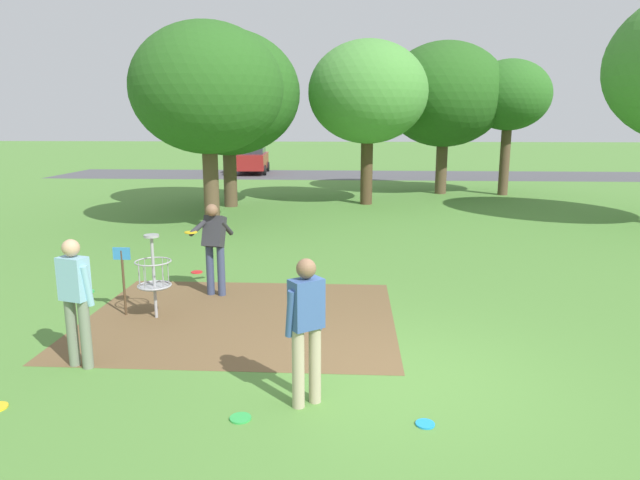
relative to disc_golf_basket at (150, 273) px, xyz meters
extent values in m
plane|color=#518438|center=(3.88, -2.06, -0.75)|extent=(160.00, 160.00, 0.00)
cube|color=brown|center=(1.44, 0.06, -0.75)|extent=(5.00, 4.01, 0.01)
cylinder|color=#9E9EA3|center=(0.06, -0.01, -0.08)|extent=(0.05, 0.05, 1.35)
cylinder|color=#9E9EA3|center=(0.06, -0.01, 0.62)|extent=(0.24, 0.24, 0.04)
torus|color=#9E9EA3|center=(0.06, -0.01, 0.20)|extent=(0.58, 0.58, 0.02)
torus|color=#9E9EA3|center=(0.06, -0.01, -0.20)|extent=(0.55, 0.55, 0.03)
cylinder|color=#9E9EA3|center=(0.06, -0.01, -0.22)|extent=(0.48, 0.48, 0.02)
cylinder|color=gray|center=(0.30, -0.01, 0.00)|extent=(0.01, 0.01, 0.40)
cylinder|color=gray|center=(0.25, 0.13, 0.00)|extent=(0.01, 0.01, 0.40)
cylinder|color=gray|center=(0.13, 0.22, 0.00)|extent=(0.01, 0.01, 0.40)
cylinder|color=gray|center=(-0.01, 0.22, 0.00)|extent=(0.01, 0.01, 0.40)
cylinder|color=gray|center=(-0.13, 0.13, 0.00)|extent=(0.01, 0.01, 0.40)
cylinder|color=gray|center=(-0.18, -0.01, 0.00)|extent=(0.01, 0.01, 0.40)
cylinder|color=gray|center=(-0.13, -0.15, 0.00)|extent=(0.01, 0.01, 0.40)
cylinder|color=gray|center=(-0.01, -0.24, 0.00)|extent=(0.01, 0.01, 0.40)
cylinder|color=gray|center=(0.13, -0.24, 0.00)|extent=(0.01, 0.01, 0.40)
cylinder|color=gray|center=(0.25, -0.15, 0.00)|extent=(0.01, 0.01, 0.40)
cylinder|color=#4C3823|center=(-0.49, 0.09, -0.20)|extent=(0.04, 0.04, 1.10)
cube|color=#3384C6|center=(-0.49, 0.09, 0.30)|extent=(0.28, 0.03, 0.20)
cylinder|color=slate|center=(-0.39, -1.87, -0.29)|extent=(0.14, 0.14, 0.92)
cylinder|color=slate|center=(-0.18, -1.93, -0.29)|extent=(0.14, 0.14, 0.92)
cube|color=#84B7D1|center=(-0.28, -1.90, 0.45)|extent=(0.41, 0.32, 0.56)
sphere|color=tan|center=(-0.28, -1.90, 0.85)|extent=(0.22, 0.22, 0.22)
cylinder|color=#84B7D1|center=(-0.46, -1.82, 0.36)|extent=(0.13, 0.18, 0.55)
cylinder|color=#84B7D1|center=(-0.10, -1.94, 0.36)|extent=(0.13, 0.18, 0.55)
cylinder|color=green|center=(-0.23, -1.73, 0.22)|extent=(0.22, 0.22, 0.02)
cylinder|color=tan|center=(2.67, -2.80, -0.29)|extent=(0.14, 0.14, 0.92)
cylinder|color=tan|center=(2.84, -2.67, -0.29)|extent=(0.14, 0.14, 0.92)
cube|color=#385693|center=(2.75, -2.73, 0.45)|extent=(0.42, 0.39, 0.56)
sphere|color=brown|center=(2.75, -2.73, 0.85)|extent=(0.22, 0.22, 0.22)
cylinder|color=#385693|center=(2.59, -2.83, 0.36)|extent=(0.17, 0.19, 0.55)
cylinder|color=#385693|center=(2.90, -2.60, 0.36)|extent=(0.17, 0.19, 0.55)
cylinder|color=green|center=(2.65, -2.59, 0.22)|extent=(0.22, 0.22, 0.02)
cylinder|color=#384260|center=(0.86, 1.24, -0.29)|extent=(0.14, 0.14, 0.92)
cylinder|color=#384260|center=(0.65, 1.28, -0.29)|extent=(0.14, 0.14, 0.92)
cube|color=#2D2D33|center=(0.75, 1.26, 0.45)|extent=(0.43, 0.44, 0.60)
sphere|color=brown|center=(0.74, 1.20, 0.85)|extent=(0.22, 0.22, 0.22)
cylinder|color=#2D2D33|center=(0.54, 1.00, 0.56)|extent=(0.20, 0.59, 0.21)
cylinder|color=gold|center=(0.48, 0.72, 0.53)|extent=(0.22, 0.22, 0.02)
cylinder|color=#2D2D33|center=(0.95, 1.41, 0.49)|extent=(0.18, 0.49, 0.37)
cylinder|color=green|center=(2.06, -3.10, -0.74)|extent=(0.24, 0.24, 0.02)
cylinder|color=#1E93DB|center=(4.05, -3.11, -0.74)|extent=(0.20, 0.20, 0.02)
cylinder|color=red|center=(-0.04, 2.78, -0.74)|extent=(0.24, 0.24, 0.02)
cylinder|color=brown|center=(-0.97, 7.95, 0.45)|extent=(0.46, 0.46, 2.42)
ellipsoid|color=#285B1E|center=(-0.97, 7.95, 3.31)|extent=(4.41, 4.41, 3.75)
cylinder|color=brown|center=(9.77, 16.11, 0.70)|extent=(0.42, 0.42, 2.92)
ellipsoid|color=#2D6623|center=(9.77, 16.11, 3.46)|extent=(3.45, 3.45, 2.93)
cylinder|color=#4C3823|center=(3.79, 13.03, 0.51)|extent=(0.46, 0.46, 2.53)
ellipsoid|color=#4C8E3D|center=(3.79, 13.03, 3.44)|extent=(4.45, 4.45, 3.78)
cylinder|color=brown|center=(-1.30, 12.14, 0.33)|extent=(0.49, 0.49, 2.17)
ellipsoid|color=#285B1E|center=(-1.30, 12.14, 3.38)|extent=(5.25, 5.25, 4.46)
cylinder|color=brown|center=(7.14, 16.44, 0.40)|extent=(0.49, 0.49, 2.30)
ellipsoid|color=#285B1E|center=(7.14, 16.44, 3.49)|extent=(5.19, 5.19, 4.41)
cube|color=#4C4C51|center=(3.88, 24.82, -0.75)|extent=(36.00, 6.00, 0.01)
cube|color=maroon|center=(-2.91, 25.54, 0.00)|extent=(2.11, 4.32, 0.90)
cube|color=#2D333D|center=(-2.91, 25.54, 0.77)|extent=(1.75, 2.30, 0.64)
cylinder|color=black|center=(-3.90, 26.77, -0.45)|extent=(0.23, 0.61, 0.60)
cylinder|color=black|center=(-2.11, 26.91, -0.45)|extent=(0.23, 0.61, 0.60)
cylinder|color=black|center=(-3.70, 24.17, -0.45)|extent=(0.23, 0.61, 0.60)
cylinder|color=black|center=(-1.91, 24.31, -0.45)|extent=(0.23, 0.61, 0.60)
camera|label=1|loc=(3.24, -8.59, 2.41)|focal=31.56mm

